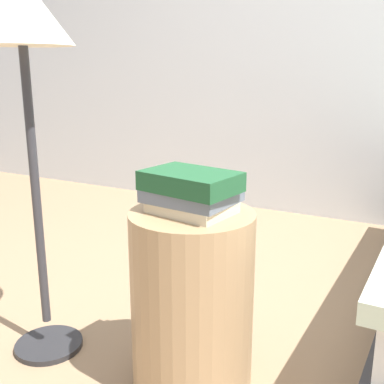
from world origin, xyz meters
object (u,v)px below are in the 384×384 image
(book_cream, at_px, (193,207))
(floor_lamp, at_px, (22,33))
(book_slate, at_px, (191,195))
(book_forest, at_px, (191,181))
(side_table, at_px, (192,301))

(book_cream, distance_m, floor_lamp, 0.75)
(book_slate, xyz_separation_m, book_forest, (0.01, -0.02, 0.05))
(book_cream, bearing_deg, book_forest, -78.58)
(book_cream, relative_size, floor_lamp, 0.18)
(book_slate, bearing_deg, side_table, -47.56)
(book_cream, bearing_deg, side_table, -104.86)
(side_table, relative_size, book_slate, 2.31)
(side_table, bearing_deg, book_forest, -73.24)
(side_table, distance_m, book_slate, 0.34)
(floor_lamp, bearing_deg, book_slate, 8.27)
(side_table, relative_size, book_forest, 2.17)
(book_cream, height_order, book_slate, book_slate)
(book_cream, xyz_separation_m, book_forest, (0.00, -0.01, 0.08))
(book_slate, relative_size, floor_lamp, 0.20)
(book_slate, xyz_separation_m, floor_lamp, (-0.55, -0.08, 0.46))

